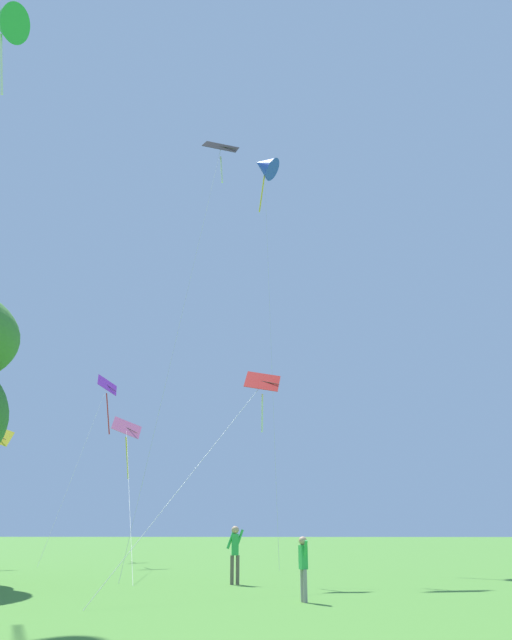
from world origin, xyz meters
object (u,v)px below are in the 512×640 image
(kite_pink_low, at_px, (127,437))
(kite_blue_delta, at_px, (265,166))
(kite_black_large, at_px, (220,158))
(kite_purple_streamer, at_px, (106,397))
(person_near_tree, at_px, (303,562))
(person_in_red_shirt, at_px, (235,549))
(kite_green_small, at_px, (3,22))
(kite_red_high, at_px, (260,391))

(kite_pink_low, relative_size, kite_blue_delta, 0.49)
(kite_black_large, distance_m, kite_blue_delta, 6.43)
(kite_black_large, bearing_deg, kite_purple_streamer, 129.98)
(person_near_tree, xyz_separation_m, person_in_red_shirt, (-2.15, 5.12, 0.18))
(person_near_tree, bearing_deg, kite_green_small, 159.78)
(kite_purple_streamer, relative_size, person_near_tree, 7.87)
(kite_black_large, relative_size, kite_red_high, 2.93)
(kite_blue_delta, distance_m, kite_red_high, 22.67)
(person_in_red_shirt, bearing_deg, kite_pink_low, 121.83)
(kite_black_large, xyz_separation_m, person_in_red_shirt, (1.86, -8.47, -21.10))
(kite_purple_streamer, bearing_deg, kite_red_high, -58.15)
(kite_green_small, bearing_deg, kite_purple_streamer, 88.66)
(kite_black_large, distance_m, kite_green_small, 12.77)
(person_near_tree, height_order, person_in_red_shirt, person_in_red_shirt)
(kite_green_small, height_order, person_in_red_shirt, kite_green_small)
(kite_black_large, relative_size, kite_blue_delta, 0.92)
(kite_purple_streamer, bearing_deg, person_near_tree, -62.06)
(kite_purple_streamer, bearing_deg, kite_black_large, -50.02)
(kite_green_small, bearing_deg, person_in_red_shirt, 1.43)
(kite_blue_delta, distance_m, person_near_tree, 30.63)
(kite_pink_low, height_order, person_near_tree, kite_pink_low)
(kite_purple_streamer, height_order, kite_red_high, kite_purple_streamer)
(kite_black_large, xyz_separation_m, kite_green_small, (-9.15, -8.74, 1.71))
(kite_red_high, bearing_deg, kite_black_large, 108.60)
(kite_pink_low, height_order, kite_blue_delta, kite_blue_delta)
(kite_green_small, distance_m, kite_blue_delta, 18.19)
(person_near_tree, bearing_deg, kite_black_large, 106.43)
(person_near_tree, relative_size, person_in_red_shirt, 0.84)
(kite_green_small, xyz_separation_m, kite_red_high, (11.82, 0.83, -17.34))
(kite_red_high, relative_size, person_in_red_shirt, 4.48)
(kite_blue_delta, bearing_deg, kite_pink_low, -160.44)
(kite_black_large, distance_m, person_near_tree, 25.56)
(kite_black_large, relative_size, person_near_tree, 15.66)
(kite_pink_low, relative_size, person_near_tree, 8.31)
(kite_purple_streamer, xyz_separation_m, kite_blue_delta, (11.14, -5.15, 14.64))
(kite_black_large, height_order, kite_purple_streamer, kite_black_large)
(kite_pink_low, relative_size, person_in_red_shirt, 6.98)
(kite_pink_low, bearing_deg, kite_red_high, -53.87)
(kite_black_large, height_order, kite_pink_low, kite_black_large)
(kite_purple_streamer, xyz_separation_m, person_near_tree, (12.71, -23.97, -9.47))
(kite_black_large, xyz_separation_m, kite_blue_delta, (2.44, 5.23, 2.84))
(kite_pink_low, bearing_deg, person_near_tree, -60.88)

